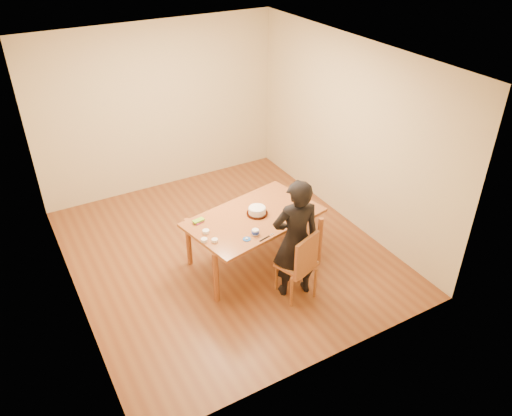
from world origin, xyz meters
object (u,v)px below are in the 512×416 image
person (296,239)px  dining_table (254,217)px  dining_chair (296,264)px  cake (257,211)px  cake_plate (257,214)px

person → dining_table: bearing=-64.8°
dining_table → dining_chair: bearing=-90.7°
dining_chair → person: (0.00, 0.05, 0.34)m
dining_chair → dining_table: bearing=80.9°
dining_table → cake: (0.06, 0.02, 0.08)m
cake_plate → cake: (0.00, 0.00, 0.05)m
dining_table → cake: bearing=7.0°
dining_chair → cake: size_ratio=1.81×
cake → dining_chair: bearing=-83.3°
dining_table → person: bearing=-90.1°
dining_table → person: 0.75m
dining_table → dining_chair: 0.84m
dining_chair → cake_plate: 0.86m
dining_table → cake_plate: cake_plate is taller
cake_plate → dining_table: bearing=-161.3°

